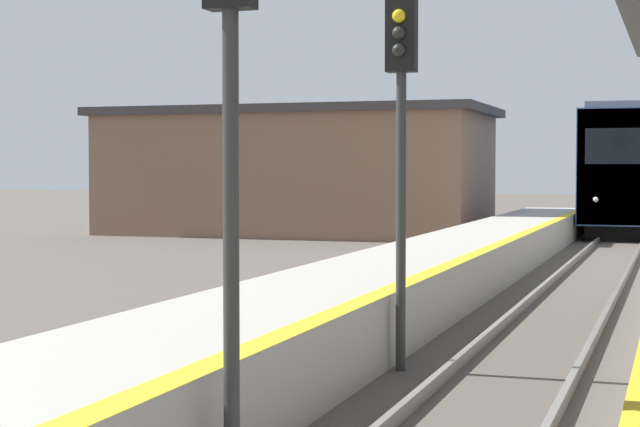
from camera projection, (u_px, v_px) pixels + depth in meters
name	position (u px, v px, depth m)	size (l,w,h in m)	color
train	(633.00, 170.00, 43.47)	(2.85, 19.01, 4.66)	black
signal_near	(230.00, 72.00, 7.72)	(0.36, 0.31, 4.50)	#2D2D2D
signal_mid	(401.00, 110.00, 12.79)	(0.36, 0.31, 4.50)	#2D2D2D
station_building	(297.00, 171.00, 39.70)	(14.31, 7.12, 4.65)	brown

